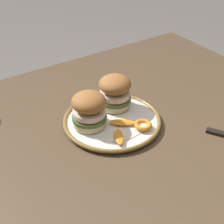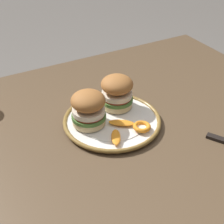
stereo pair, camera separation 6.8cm
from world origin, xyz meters
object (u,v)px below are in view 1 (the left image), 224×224
dinner_plate (112,121)px  sandwich_half_right (115,91)px  sandwich_half_left (89,109)px  dining_table (116,157)px

dinner_plate → sandwich_half_right: (-0.04, -0.05, 0.06)m
dinner_plate → sandwich_half_left: 0.09m
dining_table → sandwich_half_right: (-0.06, -0.10, 0.16)m
dinner_plate → sandwich_half_right: 0.09m
dining_table → dinner_plate: dinner_plate is taller
dining_table → sandwich_half_left: bearing=-50.3°
sandwich_half_left → dining_table: bearing=129.7°
dining_table → sandwich_half_right: size_ratio=10.10×
sandwich_half_right → dinner_plate: bearing=49.0°
sandwich_half_left → sandwich_half_right: (-0.11, -0.04, 0.00)m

